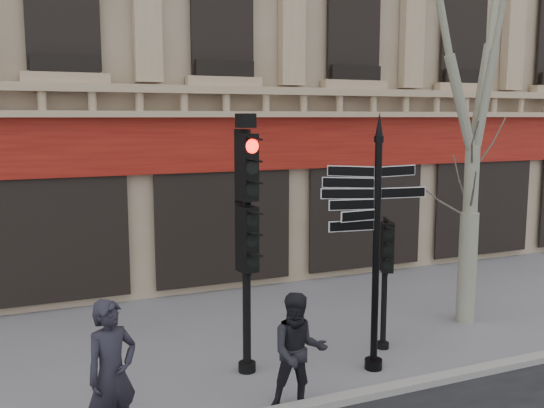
{
  "coord_description": "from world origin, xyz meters",
  "views": [
    {
      "loc": [
        -4.64,
        -8.82,
        4.25
      ],
      "look_at": [
        -0.59,
        0.6,
        2.76
      ],
      "focal_mm": 40.0,
      "sensor_mm": 36.0,
      "label": 1
    }
  ],
  "objects_px": {
    "traffic_signal_secondary": "(385,261)",
    "pedestrian_a": "(112,375)",
    "traffic_signal_main": "(246,212)",
    "pedestrian_b": "(299,352)",
    "plane_tree": "(479,13)",
    "fingerpost": "(378,200)"
  },
  "relations": [
    {
      "from": "traffic_signal_secondary",
      "to": "traffic_signal_main",
      "type": "bearing_deg",
      "value": -157.38
    },
    {
      "from": "fingerpost",
      "to": "pedestrian_b",
      "type": "distance_m",
      "value": 2.82
    },
    {
      "from": "pedestrian_b",
      "to": "traffic_signal_main",
      "type": "bearing_deg",
      "value": 113.55
    },
    {
      "from": "traffic_signal_secondary",
      "to": "pedestrian_a",
      "type": "height_order",
      "value": "traffic_signal_secondary"
    },
    {
      "from": "traffic_signal_secondary",
      "to": "pedestrian_a",
      "type": "bearing_deg",
      "value": -140.34
    },
    {
      "from": "traffic_signal_secondary",
      "to": "pedestrian_a",
      "type": "relative_size",
      "value": 1.2
    },
    {
      "from": "pedestrian_b",
      "to": "pedestrian_a",
      "type": "bearing_deg",
      "value": -164.5
    },
    {
      "from": "traffic_signal_main",
      "to": "plane_tree",
      "type": "bearing_deg",
      "value": -1.69
    },
    {
      "from": "traffic_signal_secondary",
      "to": "pedestrian_b",
      "type": "relative_size",
      "value": 1.35
    },
    {
      "from": "fingerpost",
      "to": "plane_tree",
      "type": "height_order",
      "value": "plane_tree"
    },
    {
      "from": "fingerpost",
      "to": "traffic_signal_secondary",
      "type": "relative_size",
      "value": 1.83
    },
    {
      "from": "fingerpost",
      "to": "traffic_signal_secondary",
      "type": "distance_m",
      "value": 1.59
    },
    {
      "from": "traffic_signal_secondary",
      "to": "plane_tree",
      "type": "distance_m",
      "value": 5.23
    },
    {
      "from": "traffic_signal_secondary",
      "to": "pedestrian_b",
      "type": "distance_m",
      "value": 2.98
    },
    {
      "from": "traffic_signal_secondary",
      "to": "fingerpost",
      "type": "bearing_deg",
      "value": -109.54
    },
    {
      "from": "pedestrian_b",
      "to": "plane_tree",
      "type": "bearing_deg",
      "value": 38.65
    },
    {
      "from": "traffic_signal_secondary",
      "to": "pedestrian_a",
      "type": "distance_m",
      "value": 5.36
    },
    {
      "from": "traffic_signal_main",
      "to": "pedestrian_a",
      "type": "height_order",
      "value": "traffic_signal_main"
    },
    {
      "from": "fingerpost",
      "to": "traffic_signal_secondary",
      "type": "height_order",
      "value": "fingerpost"
    },
    {
      "from": "plane_tree",
      "to": "pedestrian_a",
      "type": "xyz_separation_m",
      "value": [
        -7.52,
        -2.09,
        -5.26
      ]
    },
    {
      "from": "traffic_signal_main",
      "to": "traffic_signal_secondary",
      "type": "relative_size",
      "value": 1.81
    },
    {
      "from": "fingerpost",
      "to": "plane_tree",
      "type": "bearing_deg",
      "value": 40.2
    }
  ]
}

